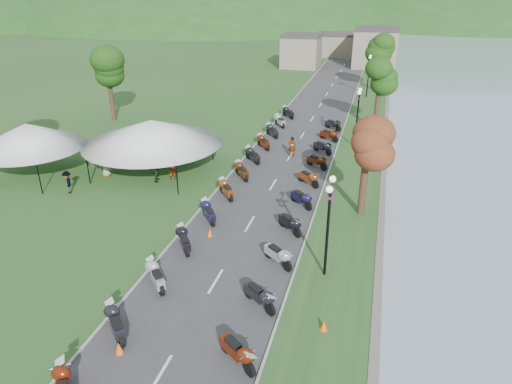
% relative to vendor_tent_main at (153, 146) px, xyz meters
% --- Properties ---
extents(road, '(7.00, 120.00, 0.02)m').
position_rel_vendor_tent_main_xyz_m(road, '(9.33, 11.77, -1.99)').
color(road, '#3C3C3F').
rests_on(road, ground).
extents(hills_backdrop, '(360.00, 120.00, 76.00)m').
position_rel_vendor_tent_main_xyz_m(hills_backdrop, '(9.33, 171.77, -2.00)').
color(hills_backdrop, '#285621').
rests_on(hills_backdrop, ground).
extents(far_building, '(18.00, 16.00, 5.00)m').
position_rel_vendor_tent_main_xyz_m(far_building, '(7.33, 56.77, 0.50)').
color(far_building, gray).
rests_on(far_building, ground).
extents(moto_row_left, '(2.60, 50.32, 1.10)m').
position_rel_vendor_tent_main_xyz_m(moto_row_left, '(6.72, -6.46, -1.45)').
color(moto_row_left, '#331411').
rests_on(moto_row_left, ground).
extents(moto_row_right, '(2.60, 44.10, 1.10)m').
position_rel_vendor_tent_main_xyz_m(moto_row_right, '(11.82, -6.47, -1.45)').
color(moto_row_right, '#331411').
rests_on(moto_row_right, ground).
extents(vendor_tent_main, '(6.87, 6.87, 4.00)m').
position_rel_vendor_tent_main_xyz_m(vendor_tent_main, '(0.00, 0.00, 0.00)').
color(vendor_tent_main, silver).
rests_on(vendor_tent_main, ground).
extents(vendor_tent_side, '(5.32, 5.32, 4.00)m').
position_rel_vendor_tent_main_xyz_m(vendor_tent_side, '(-8.26, -3.15, 0.00)').
color(vendor_tent_side, silver).
rests_on(vendor_tent_side, ground).
extents(tree_lakeside, '(2.61, 2.61, 7.25)m').
position_rel_vendor_tent_main_xyz_m(tree_lakeside, '(15.64, -3.05, 1.63)').
color(tree_lakeside, '#235014').
rests_on(tree_lakeside, ground).
extents(pedestrian_a, '(0.76, 0.76, 1.70)m').
position_rel_vendor_tent_main_xyz_m(pedestrian_a, '(2.03, -1.17, -2.00)').
color(pedestrian_a, slate).
rests_on(pedestrian_a, ground).
extents(pedestrian_b, '(0.85, 0.59, 1.58)m').
position_rel_vendor_tent_main_xyz_m(pedestrian_b, '(1.32, 5.10, -2.00)').
color(pedestrian_b, slate).
rests_on(pedestrian_b, ground).
extents(pedestrian_c, '(0.94, 1.08, 1.59)m').
position_rel_vendor_tent_main_xyz_m(pedestrian_c, '(-3.87, -5.23, -2.00)').
color(pedestrian_c, slate).
rests_on(pedestrian_c, ground).
extents(traffic_cone_near, '(0.34, 0.34, 0.53)m').
position_rel_vendor_tent_main_xyz_m(traffic_cone_near, '(7.33, -17.64, -1.74)').
color(traffic_cone_near, '#F2590C').
rests_on(traffic_cone_near, ground).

